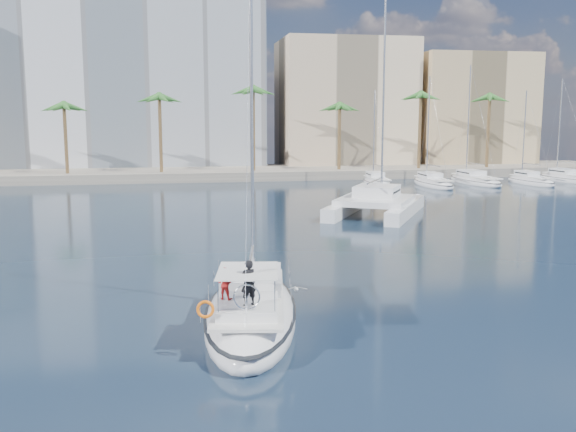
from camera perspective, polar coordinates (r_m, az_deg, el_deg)
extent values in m
plane|color=black|center=(30.03, -0.75, -7.48)|extent=(160.00, 160.00, 0.00)
cube|color=gray|center=(89.89, -7.19, 3.80)|extent=(120.00, 14.00, 1.20)
cube|color=silver|center=(101.83, -14.62, 11.72)|extent=(42.00, 16.00, 28.00)
cube|color=beige|center=(102.00, 5.03, 9.72)|extent=(20.00, 14.00, 20.00)
cube|color=tan|center=(107.16, 15.82, 8.84)|extent=(18.00, 12.00, 18.00)
cylinder|color=brown|center=(85.62, -7.10, 6.67)|extent=(0.44, 0.44, 10.50)
sphere|color=#2E6A27|center=(85.58, -7.17, 10.18)|extent=(3.60, 3.60, 3.60)
cylinder|color=brown|center=(93.85, 14.25, 6.65)|extent=(0.44, 0.44, 10.50)
sphere|color=#2E6A27|center=(93.82, 14.37, 9.86)|extent=(3.60, 3.60, 3.60)
ellipsoid|color=silver|center=(26.64, -3.30, -8.85)|extent=(5.46, 11.93, 2.39)
ellipsoid|color=black|center=(26.54, -3.30, -8.15)|extent=(5.51, 12.05, 0.18)
cube|color=silver|center=(26.16, -3.33, -7.11)|extent=(3.95, 8.93, 0.12)
cube|color=silver|center=(27.35, -3.23, -5.62)|extent=(3.03, 4.10, 0.60)
cube|color=black|center=(27.34, -3.23, -5.58)|extent=(2.98, 3.67, 0.14)
cylinder|color=#B7BABF|center=(27.81, -3.25, 9.68)|extent=(0.15, 0.15, 15.07)
cylinder|color=#B7BABF|center=(26.10, -3.34, -3.62)|extent=(0.85, 4.60, 0.11)
cube|color=silver|center=(23.98, -3.55, -8.02)|extent=(2.61, 3.19, 0.36)
cube|color=silver|center=(23.51, -3.60, -4.90)|extent=(2.61, 3.19, 0.04)
torus|color=silver|center=(22.73, -3.69, -7.21)|extent=(0.95, 0.21, 0.96)
torus|color=#D55A0B|center=(22.50, -7.36, -8.23)|extent=(0.65, 0.30, 0.64)
imported|color=black|center=(23.25, -3.55, -5.95)|extent=(0.71, 0.58, 1.68)
imported|color=#A51919|center=(24.15, -5.63, -5.97)|extent=(0.74, 0.69, 1.22)
cube|color=silver|center=(56.92, 5.35, 0.86)|extent=(7.45, 11.53, 1.10)
cube|color=silver|center=(55.85, 10.44, 0.59)|extent=(7.45, 11.53, 1.10)
cube|color=silver|center=(55.62, 7.75, 1.41)|extent=(8.47, 8.91, 0.50)
cube|color=silver|center=(56.14, 7.90, 2.19)|extent=(4.93, 5.04, 1.00)
cube|color=black|center=(56.14, 7.90, 2.24)|extent=(4.69, 4.61, 0.18)
cylinder|color=#B7BABF|center=(57.65, 8.48, 10.26)|extent=(0.18, 0.18, 16.89)
ellipsoid|color=silver|center=(29.51, 0.73, -6.51)|extent=(0.21, 0.40, 0.19)
sphere|color=silver|center=(29.68, 0.66, -6.37)|extent=(0.11, 0.11, 0.11)
cube|color=gray|center=(29.45, 0.18, -6.48)|extent=(0.46, 0.17, 0.11)
cube|color=gray|center=(29.55, 1.27, -6.42)|extent=(0.46, 0.17, 0.11)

